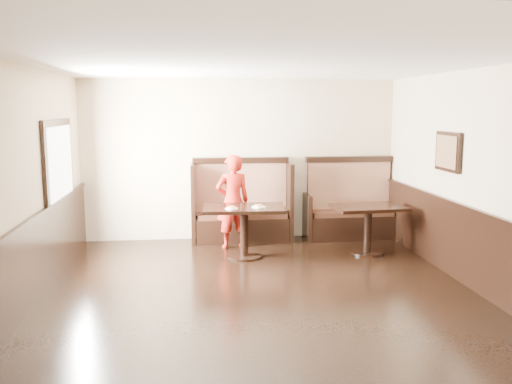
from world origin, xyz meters
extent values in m
plane|color=black|center=(0.00, 0.00, 0.00)|extent=(7.00, 7.00, 0.00)
plane|color=beige|center=(0.00, 3.50, 1.40)|extent=(5.50, 0.00, 5.50)
plane|color=beige|center=(0.00, -3.50, 1.40)|extent=(5.50, 0.00, 5.50)
plane|color=beige|center=(-2.75, 0.00, 1.40)|extent=(0.00, 7.00, 7.00)
plane|color=beige|center=(2.75, 0.00, 1.40)|extent=(0.00, 7.00, 7.00)
plane|color=white|center=(0.00, 0.00, 2.80)|extent=(7.00, 7.00, 0.00)
cube|color=black|center=(-2.72, 0.00, 0.50)|extent=(0.05, 6.90, 1.00)
cube|color=black|center=(2.72, 0.00, 0.50)|extent=(0.05, 6.90, 1.00)
cube|color=black|center=(-2.71, 1.90, 1.55)|extent=(0.05, 1.50, 1.20)
cube|color=white|center=(-2.69, 1.90, 1.55)|extent=(0.01, 1.30, 1.00)
cube|color=black|center=(2.71, 1.20, 1.70)|extent=(0.04, 0.70, 0.55)
cube|color=olive|center=(2.69, 1.20, 1.70)|extent=(0.01, 0.60, 0.45)
cube|color=black|center=(0.00, 3.22, 0.21)|extent=(1.60, 0.50, 0.42)
cube|color=#371D11|center=(0.00, 3.22, 0.46)|extent=(1.54, 0.46, 0.09)
cube|color=#48110E|center=(0.00, 3.43, 0.90)|extent=(1.60, 0.12, 0.92)
cube|color=black|center=(0.00, 3.43, 1.40)|extent=(1.68, 0.16, 0.10)
cube|color=black|center=(-0.84, 3.32, 0.68)|extent=(0.07, 0.72, 1.36)
cube|color=black|center=(0.84, 3.32, 0.68)|extent=(0.07, 0.72, 1.36)
cube|color=black|center=(1.95, 3.22, 0.21)|extent=(1.50, 0.50, 0.42)
cube|color=#371D11|center=(1.95, 3.22, 0.46)|extent=(1.44, 0.46, 0.09)
cube|color=#48110E|center=(1.95, 3.43, 0.90)|extent=(1.50, 0.12, 0.92)
cube|color=black|center=(1.95, 3.43, 1.40)|extent=(1.58, 0.16, 0.10)
cube|color=black|center=(1.16, 3.32, 0.40)|extent=(0.07, 0.72, 0.80)
cube|color=black|center=(2.74, 3.32, 0.40)|extent=(0.07, 0.72, 0.80)
cube|color=black|center=(-0.06, 2.18, 0.78)|extent=(1.30, 0.85, 0.05)
cylinder|color=black|center=(-0.06, 2.18, 0.38)|extent=(0.13, 0.13, 0.73)
cylinder|color=black|center=(-0.06, 2.18, 0.02)|extent=(0.54, 0.54, 0.03)
cube|color=black|center=(1.92, 2.18, 0.75)|extent=(1.17, 0.82, 0.05)
cylinder|color=black|center=(1.92, 2.18, 0.36)|extent=(0.12, 0.12, 0.71)
cylinder|color=black|center=(1.92, 2.18, 0.02)|extent=(0.53, 0.53, 0.03)
imported|color=#AB1C12|center=(-0.19, 2.80, 0.78)|extent=(0.63, 0.47, 1.55)
cylinder|color=white|center=(-0.26, 2.02, 0.81)|extent=(0.20, 0.20, 0.01)
cylinder|color=#DFA75F|center=(-0.26, 2.02, 0.82)|extent=(0.12, 0.12, 0.02)
cylinder|color=#EABA54|center=(-0.26, 2.02, 0.83)|extent=(0.11, 0.11, 0.01)
cylinder|color=white|center=(0.16, 2.10, 0.81)|extent=(0.22, 0.22, 0.01)
cylinder|color=#DFA75F|center=(0.16, 2.10, 0.82)|extent=(0.13, 0.13, 0.02)
cylinder|color=#EABA54|center=(0.16, 2.10, 0.84)|extent=(0.12, 0.12, 0.01)
camera|label=1|loc=(-0.81, -5.98, 2.30)|focal=38.00mm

